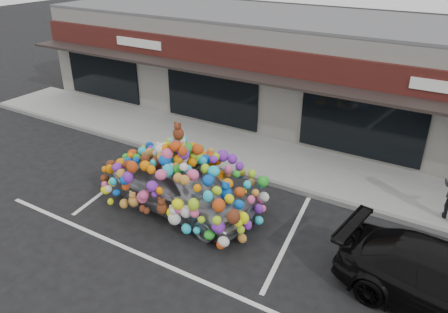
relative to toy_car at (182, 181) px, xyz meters
The scene contains 8 objects.
ground 1.03m from the toy_car, 13.20° to the left, with size 90.00×90.00×0.00m, color black.
shop_building 8.63m from the toy_car, 87.27° to the left, with size 24.00×7.20×4.31m.
sidewalk 4.21m from the toy_car, 84.33° to the left, with size 26.00×3.00×0.15m, color gray.
kerb 2.77m from the toy_car, 81.09° to the left, with size 26.00×0.18×0.16m, color slate.
parking_stripe_left 2.96m from the toy_car, behind, with size 0.12×4.40×0.01m, color silver.
parking_stripe_mid 3.35m from the toy_car, ahead, with size 0.12×4.40×0.01m, color silver.
lane_line 3.40m from the toy_car, 42.49° to the right, with size 14.00×0.12×0.01m, color silver.
toy_car is the anchor object (origin of this frame).
Camera 1 is at (6.17, -8.59, 7.00)m, focal length 35.00 mm.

